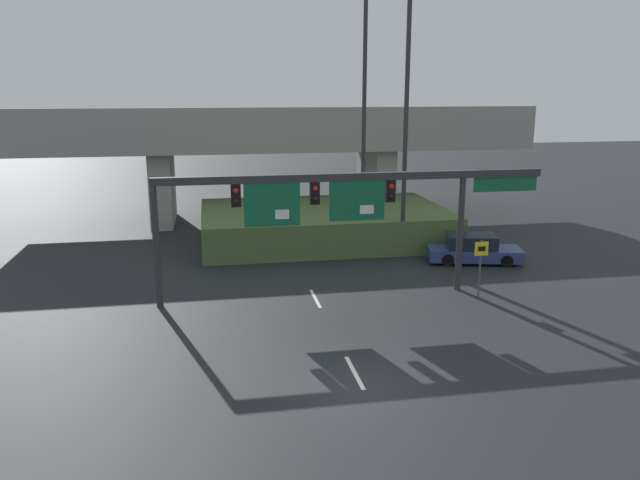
{
  "coord_description": "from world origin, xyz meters",
  "views": [
    {
      "loc": [
        -4.35,
        -16.9,
        8.82
      ],
      "look_at": [
        0.0,
        7.12,
        2.87
      ],
      "focal_mm": 35.0,
      "sensor_mm": 36.0,
      "label": 1
    }
  ],
  "objects_px": {
    "highway_light_pole_far": "(364,107)",
    "speed_limit_sign": "(481,261)",
    "highway_light_pole_near": "(407,98)",
    "parked_sedan_near_right": "(473,250)",
    "signal_gantry": "(341,197)"
  },
  "relations": [
    {
      "from": "signal_gantry",
      "to": "highway_light_pole_near",
      "type": "distance_m",
      "value": 8.62
    },
    {
      "from": "highway_light_pole_far",
      "to": "highway_light_pole_near",
      "type": "bearing_deg",
      "value": -72.15
    },
    {
      "from": "signal_gantry",
      "to": "parked_sedan_near_right",
      "type": "height_order",
      "value": "signal_gantry"
    },
    {
      "from": "signal_gantry",
      "to": "speed_limit_sign",
      "type": "distance_m",
      "value": 6.62
    },
    {
      "from": "speed_limit_sign",
      "to": "highway_light_pole_far",
      "type": "height_order",
      "value": "highway_light_pole_far"
    },
    {
      "from": "signal_gantry",
      "to": "highway_light_pole_far",
      "type": "relative_size",
      "value": 1.13
    },
    {
      "from": "parked_sedan_near_right",
      "to": "highway_light_pole_near",
      "type": "bearing_deg",
      "value": 163.23
    },
    {
      "from": "highway_light_pole_near",
      "to": "highway_light_pole_far",
      "type": "height_order",
      "value": "highway_light_pole_near"
    },
    {
      "from": "speed_limit_sign",
      "to": "highway_light_pole_near",
      "type": "relative_size",
      "value": 0.16
    },
    {
      "from": "highway_light_pole_near",
      "to": "parked_sedan_near_right",
      "type": "bearing_deg",
      "value": -30.38
    },
    {
      "from": "speed_limit_sign",
      "to": "highway_light_pole_far",
      "type": "distance_m",
      "value": 12.91
    },
    {
      "from": "signal_gantry",
      "to": "highway_light_pole_far",
      "type": "bearing_deg",
      "value": 70.72
    },
    {
      "from": "speed_limit_sign",
      "to": "parked_sedan_near_right",
      "type": "xyz_separation_m",
      "value": [
        2.05,
        5.3,
        -0.97
      ]
    },
    {
      "from": "highway_light_pole_far",
      "to": "speed_limit_sign",
      "type": "bearing_deg",
      "value": -77.55
    },
    {
      "from": "highway_light_pole_near",
      "to": "parked_sedan_near_right",
      "type": "distance_m",
      "value": 8.54
    }
  ]
}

